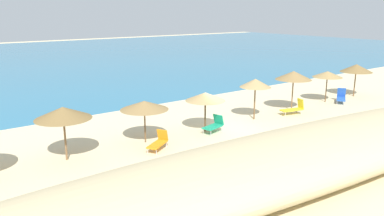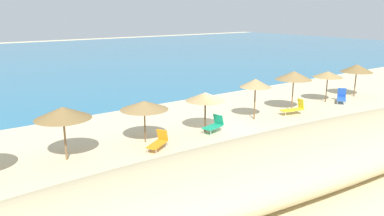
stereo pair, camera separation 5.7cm
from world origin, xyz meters
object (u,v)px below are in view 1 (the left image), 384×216
Objects in this scene: lounge_chair_0 at (214,125)px; lounge_chair_2 at (294,108)px; beach_umbrella_8 at (356,68)px; beach_umbrella_3 at (144,105)px; beach_umbrella_2 at (63,113)px; beach_umbrella_7 at (328,74)px; beach_umbrella_6 at (294,75)px; beach_umbrella_4 at (205,97)px; lounge_chair_1 at (159,142)px; beach_umbrella_5 at (255,83)px; lounge_chair_4 at (341,97)px.

lounge_chair_0 is 0.86× the size of lounge_chair_2.
beach_umbrella_3 is at bearing 178.98° from beach_umbrella_8.
beach_umbrella_7 is at bearing -0.51° from beach_umbrella_2.
beach_umbrella_6 is 1.67× the size of lounge_chair_2.
beach_umbrella_4 is at bearing 98.73° from lounge_chair_2.
beach_umbrella_8 is at bearing -70.81° from lounge_chair_2.
lounge_chair_2 is (11.30, 0.30, 0.03)m from lounge_chair_1.
beach_umbrella_7 is at bearing 176.77° from beach_umbrella_8.
beach_umbrella_7 is 12.33m from lounge_chair_0.
lounge_chair_2 is (-5.11, -0.97, -1.77)m from beach_umbrella_7.
beach_umbrella_5 is at bearing -2.23° from beach_umbrella_3.
beach_umbrella_8 is 1.82× the size of lounge_chair_0.
beach_umbrella_6 is (11.97, -0.37, 0.49)m from beach_umbrella_3.
beach_umbrella_3 is 8.19m from beach_umbrella_5.
lounge_chair_1 is at bearing -18.48° from beach_umbrella_2.
beach_umbrella_2 is at bearing 179.08° from beach_umbrella_8.
lounge_chair_2 is (15.66, -1.16, -1.92)m from beach_umbrella_2.
beach_umbrella_5 is (8.17, -0.32, 0.35)m from beach_umbrella_3.
beach_umbrella_5 is 1.00× the size of beach_umbrella_8.
beach_umbrella_2 is 20.77m from beach_umbrella_7.
beach_umbrella_5 reaches higher than beach_umbrella_3.
lounge_chair_0 is 7.08m from lounge_chair_2.
lounge_chair_2 is (3.11, -0.80, -2.01)m from beach_umbrella_5.
beach_umbrella_2 reaches higher than lounge_chair_1.
lounge_chair_4 is at bearing -47.23° from beach_umbrella_7.
beach_umbrella_7 reaches higher than lounge_chair_2.
lounge_chair_4 is (12.99, -0.12, -0.02)m from lounge_chair_0.
beach_umbrella_4 reaches higher than lounge_chair_4.
lounge_chair_4 is at bearing -4.41° from beach_umbrella_5.
beach_umbrella_8 is at bearing -102.24° from lounge_chair_0.
beach_umbrella_8 is at bearing -0.92° from beach_umbrella_2.
beach_umbrella_7 is at bearing 1.19° from beach_umbrella_4.
lounge_chair_0 is (-12.19, -0.74, -1.76)m from beach_umbrella_7.
beach_umbrella_6 is (16.34, -0.40, 0.23)m from beach_umbrella_2.
beach_umbrella_5 reaches higher than lounge_chair_1.
beach_umbrella_4 reaches higher than beach_umbrella_3.
beach_umbrella_6 is at bearing 0.28° from beach_umbrella_4.
beach_umbrella_6 is 12.23m from lounge_chair_1.
beach_umbrella_2 reaches higher than lounge_chair_0.
beach_umbrella_4 is 4.29m from beach_umbrella_5.
beach_umbrella_5 is 9.27m from lounge_chair_4.
lounge_chair_2 is 1.02× the size of lounge_chair_4.
lounge_chair_0 is (-15.90, -0.54, -1.94)m from beach_umbrella_8.
lounge_chair_0 is at bearing -176.13° from beach_umbrella_6.
beach_umbrella_5 is at bearing 1.21° from beach_umbrella_4.
beach_umbrella_7 reaches higher than lounge_chair_1.
beach_umbrella_5 reaches higher than beach_umbrella_7.
lounge_chair_2 is (7.39, -0.71, -1.69)m from beach_umbrella_4.
lounge_chair_1 is (-20.12, -1.06, -1.98)m from beach_umbrella_8.
beach_umbrella_3 is at bearing 178.23° from beach_umbrella_6.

